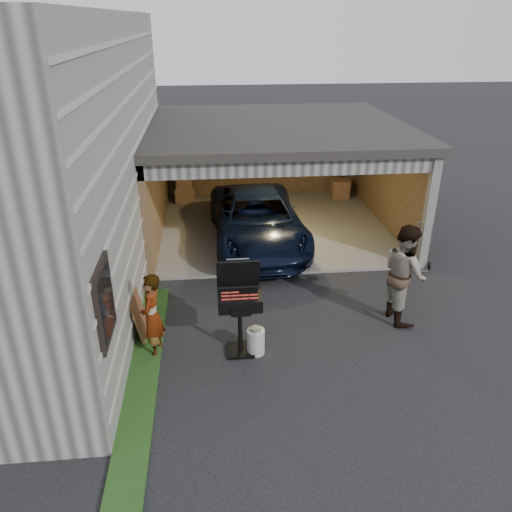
% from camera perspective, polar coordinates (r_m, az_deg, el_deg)
% --- Properties ---
extents(ground, '(80.00, 80.00, 0.00)m').
position_cam_1_polar(ground, '(8.58, 2.66, -13.27)').
color(ground, black).
rests_on(ground, ground).
extents(groundcover_strip, '(0.50, 8.00, 0.06)m').
position_cam_1_polar(groundcover_strip, '(7.84, -13.63, -18.34)').
color(groundcover_strip, '#193814').
rests_on(groundcover_strip, ground).
extents(garage, '(6.80, 6.30, 2.90)m').
position_cam_1_polar(garage, '(13.96, 1.99, 11.01)').
color(garage, '#605E59').
rests_on(garage, ground).
extents(minivan, '(2.36, 4.85, 1.33)m').
position_cam_1_polar(minivan, '(12.76, 0.13, 3.91)').
color(minivan, black).
rests_on(minivan, ground).
extents(woman, '(0.47, 0.62, 1.56)m').
position_cam_1_polar(woman, '(8.76, -11.80, -6.70)').
color(woman, silver).
rests_on(woman, ground).
extents(man, '(0.83, 1.02, 1.97)m').
position_cam_1_polar(man, '(9.91, 16.59, -1.90)').
color(man, '#47221C').
rests_on(man, ground).
extents(bbq_grill, '(0.74, 0.65, 1.65)m').
position_cam_1_polar(bbq_grill, '(8.55, -1.89, -5.38)').
color(bbq_grill, black).
rests_on(bbq_grill, ground).
extents(propane_tank, '(0.37, 0.37, 0.47)m').
position_cam_1_polar(propane_tank, '(8.89, -0.03, -9.74)').
color(propane_tank, '#BAB9B5').
rests_on(propane_tank, ground).
extents(plywood_panel, '(0.21, 0.77, 0.85)m').
position_cam_1_polar(plywood_panel, '(9.45, -13.13, -6.77)').
color(plywood_panel, '#51291C').
rests_on(plywood_panel, ground).
extents(hand_truck, '(0.53, 0.48, 1.18)m').
position_cam_1_polar(hand_truck, '(12.32, 18.27, -0.50)').
color(hand_truck, slate).
rests_on(hand_truck, ground).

